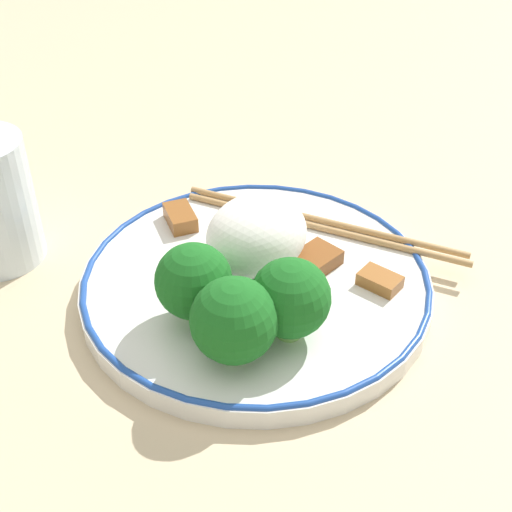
% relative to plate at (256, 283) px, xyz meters
% --- Properties ---
extents(ground_plane, '(3.00, 3.00, 0.00)m').
position_rel_plate_xyz_m(ground_plane, '(0.00, 0.00, -0.01)').
color(ground_plane, '#C6B28E').
extents(plate, '(0.27, 0.27, 0.02)m').
position_rel_plate_xyz_m(plate, '(0.00, 0.00, 0.00)').
color(plate, white).
rests_on(plate, ground_plane).
extents(rice_mound, '(0.08, 0.07, 0.06)m').
position_rel_plate_xyz_m(rice_mound, '(0.01, 0.01, 0.04)').
color(rice_mound, white).
rests_on(rice_mound, plate).
extents(broccoli_back_left, '(0.05, 0.05, 0.06)m').
position_rel_plate_xyz_m(broccoli_back_left, '(-0.06, -0.00, 0.04)').
color(broccoli_back_left, '#7FB756').
rests_on(broccoli_back_left, plate).
extents(broccoli_back_center, '(0.06, 0.06, 0.06)m').
position_rel_plate_xyz_m(broccoli_back_center, '(-0.07, -0.05, 0.04)').
color(broccoli_back_center, '#7FB756').
rests_on(broccoli_back_center, plate).
extents(broccoli_back_right, '(0.06, 0.06, 0.06)m').
position_rel_plate_xyz_m(broccoli_back_right, '(-0.03, -0.06, 0.04)').
color(broccoli_back_right, '#7FB756').
rests_on(broccoli_back_right, plate).
extents(meat_near_front, '(0.02, 0.03, 0.01)m').
position_rel_plate_xyz_m(meat_near_front, '(0.05, -0.08, 0.01)').
color(meat_near_front, '#995B28').
rests_on(meat_near_front, plate).
extents(meat_near_left, '(0.04, 0.04, 0.01)m').
position_rel_plate_xyz_m(meat_near_left, '(0.01, 0.10, 0.01)').
color(meat_near_left, brown).
rests_on(meat_near_left, plate).
extents(meat_near_right, '(0.04, 0.03, 0.01)m').
position_rel_plate_xyz_m(meat_near_right, '(0.07, 0.06, 0.01)').
color(meat_near_right, '#995B28').
rests_on(meat_near_right, plate).
extents(meat_near_back, '(0.04, 0.03, 0.01)m').
position_rel_plate_xyz_m(meat_near_back, '(0.04, -0.03, 0.01)').
color(meat_near_back, brown).
rests_on(meat_near_back, plate).
extents(chopsticks, '(0.09, 0.24, 0.01)m').
position_rel_plate_xyz_m(chopsticks, '(0.09, 0.01, 0.01)').
color(chopsticks, '#AD8451').
rests_on(chopsticks, plate).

